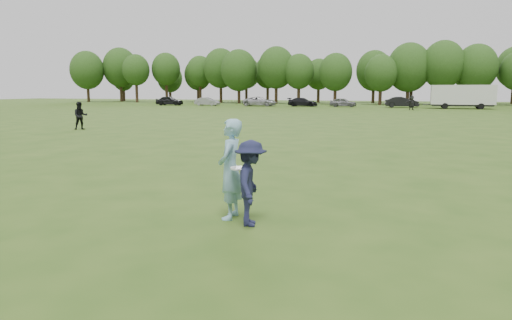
% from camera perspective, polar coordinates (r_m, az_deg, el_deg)
% --- Properties ---
extents(ground, '(200.00, 200.00, 0.00)m').
position_cam_1_polar(ground, '(9.19, 0.32, -7.75)').
color(ground, '#2D4C15').
rests_on(ground, ground).
extents(thrower, '(0.55, 0.78, 2.04)m').
position_cam_1_polar(thrower, '(9.24, -3.22, -1.16)').
color(thrower, '#82B4C9').
rests_on(thrower, ground).
extents(defender, '(0.87, 1.20, 1.67)m').
position_cam_1_polar(defender, '(8.79, -0.68, -2.90)').
color(defender, '#1B1E3C').
rests_on(defender, ground).
extents(player_far_a, '(1.12, 1.10, 1.82)m').
position_cam_1_polar(player_far_a, '(32.03, -21.10, 5.18)').
color(player_far_a, black).
rests_on(player_far_a, ground).
extents(player_far_d, '(1.80, 1.23, 1.86)m').
position_cam_1_polar(player_far_d, '(61.72, 18.89, 6.79)').
color(player_far_d, '#252525').
rests_on(player_far_d, ground).
extents(car_a, '(4.61, 2.21, 1.52)m').
position_cam_1_polar(car_a, '(77.15, -10.76, 7.29)').
color(car_a, black).
rests_on(car_a, ground).
extents(car_b, '(4.06, 1.57, 1.32)m').
position_cam_1_polar(car_b, '(74.45, -6.13, 7.27)').
color(car_b, gray).
rests_on(car_b, ground).
extents(car_c, '(5.26, 2.43, 1.46)m').
position_cam_1_polar(car_c, '(72.25, 0.47, 7.33)').
color(car_c, '#A6A5AA').
rests_on(car_c, ground).
extents(car_d, '(4.62, 1.98, 1.33)m').
position_cam_1_polar(car_d, '(71.32, 5.85, 7.21)').
color(car_d, black).
rests_on(car_d, ground).
extents(car_e, '(3.97, 1.62, 1.35)m').
position_cam_1_polar(car_e, '(70.11, 10.83, 7.08)').
color(car_e, slate).
rests_on(car_e, ground).
extents(car_f, '(4.86, 2.15, 1.55)m').
position_cam_1_polar(car_f, '(69.65, 17.76, 6.90)').
color(car_f, black).
rests_on(car_f, ground).
extents(disc_in_play, '(0.32, 0.32, 0.06)m').
position_cam_1_polar(disc_in_play, '(8.94, -2.36, -1.02)').
color(disc_in_play, white).
rests_on(disc_in_play, ground).
extents(cargo_trailer, '(9.00, 2.75, 3.20)m').
position_cam_1_polar(cargo_trailer, '(68.09, 24.40, 7.34)').
color(cargo_trailer, silver).
rests_on(cargo_trailer, ground).
extents(treeline, '(130.35, 18.39, 11.74)m').
position_cam_1_polar(treeline, '(85.36, 18.55, 10.83)').
color(treeline, '#332114').
rests_on(treeline, ground).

